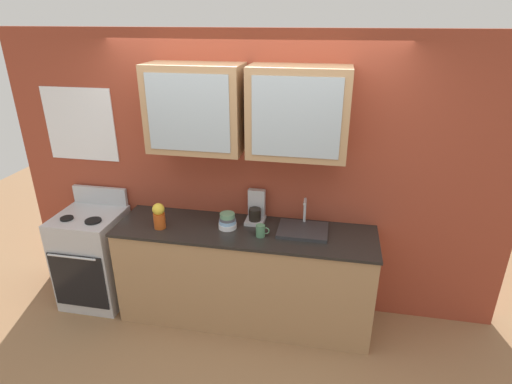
{
  "coord_description": "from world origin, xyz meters",
  "views": [
    {
      "loc": [
        0.71,
        -3.11,
        2.68
      ],
      "look_at": [
        0.11,
        0.0,
        1.31
      ],
      "focal_mm": 28.93,
      "sensor_mm": 36.0,
      "label": 1
    }
  ],
  "objects_px": {
    "bowl_stack": "(227,221)",
    "cup_near_sink": "(261,231)",
    "sink_faucet": "(303,229)",
    "stove_range": "(94,257)",
    "vase": "(159,216)",
    "coffee_maker": "(256,210)"
  },
  "relations": [
    {
      "from": "bowl_stack",
      "to": "coffee_maker",
      "type": "distance_m",
      "value": 0.29
    },
    {
      "from": "stove_range",
      "to": "sink_faucet",
      "type": "bearing_deg",
      "value": 1.96
    },
    {
      "from": "coffee_maker",
      "to": "stove_range",
      "type": "bearing_deg",
      "value": -172.78
    },
    {
      "from": "cup_near_sink",
      "to": "coffee_maker",
      "type": "bearing_deg",
      "value": 108.86
    },
    {
      "from": "sink_faucet",
      "to": "coffee_maker",
      "type": "bearing_deg",
      "value": 163.39
    },
    {
      "from": "stove_range",
      "to": "bowl_stack",
      "type": "xyz_separation_m",
      "value": [
        1.37,
        0.01,
        0.53
      ]
    },
    {
      "from": "stove_range",
      "to": "vase",
      "type": "distance_m",
      "value": 0.98
    },
    {
      "from": "sink_faucet",
      "to": "bowl_stack",
      "type": "relative_size",
      "value": 2.69
    },
    {
      "from": "sink_faucet",
      "to": "cup_near_sink",
      "type": "bearing_deg",
      "value": -156.55
    },
    {
      "from": "stove_range",
      "to": "vase",
      "type": "xyz_separation_m",
      "value": [
        0.78,
        -0.1,
        0.58
      ]
    },
    {
      "from": "bowl_stack",
      "to": "cup_near_sink",
      "type": "relative_size",
      "value": 1.36
    },
    {
      "from": "sink_faucet",
      "to": "cup_near_sink",
      "type": "xyz_separation_m",
      "value": [
        -0.35,
        -0.15,
        0.03
      ]
    },
    {
      "from": "stove_range",
      "to": "cup_near_sink",
      "type": "distance_m",
      "value": 1.76
    },
    {
      "from": "bowl_stack",
      "to": "cup_near_sink",
      "type": "bearing_deg",
      "value": -16.5
    },
    {
      "from": "cup_near_sink",
      "to": "coffee_maker",
      "type": "xyz_separation_m",
      "value": [
        -0.1,
        0.28,
        0.06
      ]
    },
    {
      "from": "sink_faucet",
      "to": "vase",
      "type": "distance_m",
      "value": 1.26
    },
    {
      "from": "cup_near_sink",
      "to": "coffee_maker",
      "type": "height_order",
      "value": "coffee_maker"
    },
    {
      "from": "cup_near_sink",
      "to": "stove_range",
      "type": "bearing_deg",
      "value": 177.27
    },
    {
      "from": "stove_range",
      "to": "bowl_stack",
      "type": "bearing_deg",
      "value": 0.55
    },
    {
      "from": "bowl_stack",
      "to": "cup_near_sink",
      "type": "distance_m",
      "value": 0.33
    },
    {
      "from": "vase",
      "to": "cup_near_sink",
      "type": "height_order",
      "value": "vase"
    },
    {
      "from": "sink_faucet",
      "to": "vase",
      "type": "xyz_separation_m",
      "value": [
        -1.25,
        -0.17,
        0.1
      ]
    }
  ]
}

